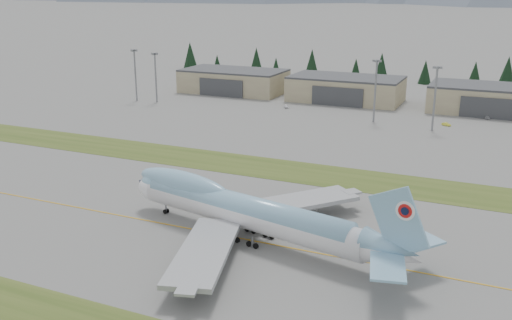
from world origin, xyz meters
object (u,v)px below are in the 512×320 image
at_px(service_vehicle_c, 487,119).
at_px(hangar_left, 234,81).
at_px(boeing_747_freighter, 245,211).
at_px(hangar_right, 492,99).
at_px(service_vehicle_b, 446,126).
at_px(hangar_center, 346,89).
at_px(service_vehicle_a, 286,108).

bearing_deg(service_vehicle_c, hangar_left, 161.06).
bearing_deg(boeing_747_freighter, service_vehicle_c, 86.57).
relative_size(boeing_747_freighter, service_vehicle_c, 16.06).
xyz_separation_m(boeing_747_freighter, hangar_right, (38.84, 149.23, -0.41)).
bearing_deg(service_vehicle_b, service_vehicle_c, -2.79).
bearing_deg(hangar_center, boeing_747_freighter, -81.93).
xyz_separation_m(boeing_747_freighter, service_vehicle_b, (25.17, 117.42, -5.80)).
relative_size(boeing_747_freighter, service_vehicle_b, 19.69).
relative_size(boeing_747_freighter, hangar_left, 1.40).
bearing_deg(boeing_747_freighter, service_vehicle_a, 119.81).
xyz_separation_m(hangar_left, hangar_center, (55.00, 0.00, 0.00)).
distance_m(hangar_center, service_vehicle_c, 60.83).
height_order(service_vehicle_b, service_vehicle_c, service_vehicle_c).
distance_m(hangar_center, service_vehicle_a, 31.59).
bearing_deg(hangar_right, hangar_left, 180.00).
bearing_deg(service_vehicle_a, hangar_center, 21.61).
height_order(hangar_left, service_vehicle_a, hangar_left).
bearing_deg(hangar_left, hangar_center, 0.00).
distance_m(service_vehicle_a, service_vehicle_b, 64.97).
relative_size(hangar_right, service_vehicle_b, 14.09).
height_order(hangar_center, service_vehicle_a, hangar_center).
height_order(hangar_left, service_vehicle_c, hangar_left).
relative_size(hangar_center, hangar_right, 1.00).
height_order(hangar_left, service_vehicle_b, hangar_left).
distance_m(boeing_747_freighter, hangar_right, 154.20).
height_order(boeing_747_freighter, service_vehicle_c, boeing_747_freighter).
xyz_separation_m(hangar_right, service_vehicle_a, (-78.29, -25.18, -5.39)).
bearing_deg(service_vehicle_b, hangar_center, 87.14).
distance_m(hangar_right, service_vehicle_b, 35.04).
bearing_deg(hangar_left, boeing_747_freighter, -62.96).
bearing_deg(service_vehicle_c, hangar_center, 155.14).
xyz_separation_m(hangar_center, service_vehicle_b, (46.33, -31.81, -5.39)).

